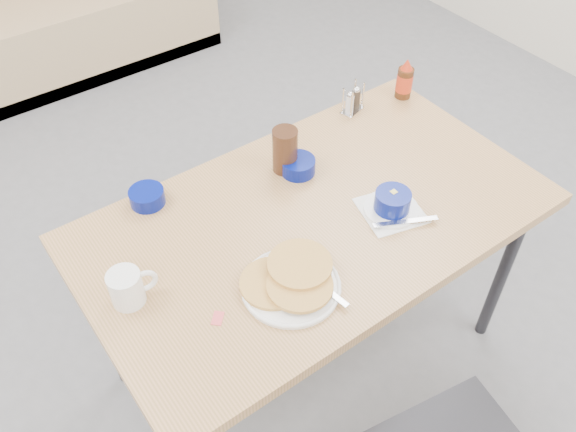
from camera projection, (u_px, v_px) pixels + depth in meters
ground at (350, 401)px, 2.22m from camera, size 6.00×6.00×0.00m
booth_bench at (47, 14)px, 3.55m from camera, size 1.90×0.56×1.22m
dining_table at (314, 229)px, 1.86m from camera, size 1.40×0.80×0.76m
pancake_plate at (291, 282)px, 1.62m from camera, size 0.27×0.28×0.05m
coffee_mug at (128, 287)px, 1.56m from camera, size 0.13×0.09×0.10m
grits_setting at (392, 204)px, 1.81m from camera, size 0.21×0.23×0.07m
creamer_bowl at (147, 197)px, 1.84m from camera, size 0.11×0.11×0.05m
butter_bowl at (298, 166)px, 1.94m from camera, size 0.11×0.11×0.05m
amber_tumbler at (285, 150)px, 1.91m from camera, size 0.10×0.10×0.15m
condiment_caddy at (353, 102)px, 2.16m from camera, size 0.10×0.07×0.10m
syrup_bottle at (405, 81)px, 2.21m from camera, size 0.06×0.06×0.15m
sugar_wrapper at (218, 318)px, 1.56m from camera, size 0.05×0.05×0.00m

